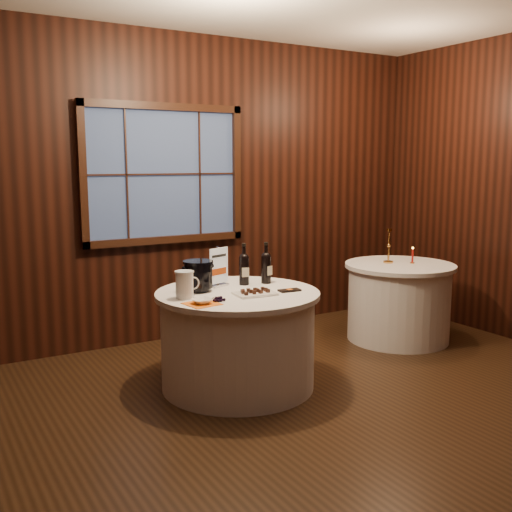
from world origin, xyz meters
TOP-DOWN VIEW (x-y plane):
  - ground at (0.00, 0.00)m, footprint 6.00×6.00m
  - back_wall at (0.00, 2.48)m, footprint 6.00×0.10m
  - main_table at (0.00, 1.00)m, footprint 1.28×1.28m
  - side_table at (2.00, 1.30)m, footprint 1.08×1.08m
  - sign_stand at (-0.04, 1.25)m, footprint 0.19×0.15m
  - port_bottle_left at (0.17, 1.20)m, footprint 0.08×0.09m
  - port_bottle_right at (0.36, 1.17)m, footprint 0.08×0.09m
  - ice_bucket at (-0.26, 1.17)m, footprint 0.24×0.24m
  - chocolate_plate at (0.06, 0.83)m, footprint 0.32×0.23m
  - chocolate_box at (0.35, 0.80)m, footprint 0.18×0.10m
  - grape_bunch at (-0.28, 0.78)m, footprint 0.15×0.07m
  - glass_pitcher at (-0.45, 1.00)m, footprint 0.19×0.14m
  - orange_napkin at (-0.42, 0.76)m, footprint 0.25×0.25m
  - cracker_bowl at (-0.42, 0.76)m, footprint 0.15×0.15m
  - brass_candlestick at (1.94, 1.40)m, footprint 0.10×0.10m
  - red_candle at (2.12, 1.25)m, footprint 0.04×0.04m

SIDE VIEW (x-z plane):
  - ground at x=0.00m, z-range 0.00..0.00m
  - main_table at x=0.00m, z-range 0.00..0.77m
  - side_table at x=2.00m, z-range 0.00..0.77m
  - orange_napkin at x=-0.42m, z-range 0.77..0.77m
  - chocolate_box at x=0.35m, z-range 0.77..0.78m
  - grape_bunch at x=-0.28m, z-range 0.77..0.80m
  - chocolate_plate at x=0.06m, z-range 0.77..0.81m
  - cracker_bowl at x=-0.42m, z-range 0.77..0.81m
  - red_candle at x=2.12m, z-range 0.75..0.92m
  - glass_pitcher at x=-0.45m, z-range 0.77..0.98m
  - sign_stand at x=-0.04m, z-range 0.72..1.05m
  - brass_candlestick at x=1.94m, z-range 0.72..1.07m
  - ice_bucket at x=-0.26m, z-range 0.78..1.02m
  - port_bottle_left at x=0.17m, z-range 0.75..1.09m
  - port_bottle_right at x=0.36m, z-range 0.75..1.09m
  - back_wall at x=0.00m, z-range 0.04..3.04m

